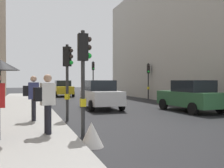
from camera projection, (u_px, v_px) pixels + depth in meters
The scene contains 13 objects.
ground_plane at pixel (203, 127), 9.60m from camera, with size 120.00×120.00×0.00m, color black.
sidewalk_kerb at pixel (20, 113), 13.24m from camera, with size 3.34×40.00×0.16m, color #A8A5A0.
building_facade_right at pixel (213, 40), 24.83m from camera, with size 12.00×25.01×11.32m, color #B2ADA3.
traffic_light_far_median at pixel (93, 72), 27.62m from camera, with size 0.25×0.43×3.82m.
traffic_light_near_left at pixel (84, 63), 8.08m from camera, with size 0.43×0.24×3.30m.
traffic_light_near_right at pixel (68, 68), 11.14m from camera, with size 0.44×0.38×3.30m.
traffic_light_mid_street at pixel (148, 74), 24.02m from camera, with size 0.32×0.45×3.36m.
car_yellow_taxi at pixel (63, 88), 28.87m from camera, with size 2.03×4.21×1.76m.
car_white_compact at pixel (100, 95), 16.10m from camera, with size 2.07×4.23×1.76m.
car_green_estate at pixel (191, 96), 14.58m from camera, with size 2.21×4.30×1.76m.
pedestrian_with_grey_backpack at pixel (32, 95), 10.19m from camera, with size 0.61×0.36×1.77m.
pedestrian_with_black_backpack at pixel (46, 100), 7.67m from camera, with size 0.64×0.39×1.77m.
warning_sign_triangle at pixel (92, 135), 6.78m from camera, with size 0.64×0.64×0.65m, color silver.
Camera 1 is at (-6.24, -8.02, 1.74)m, focal length 41.56 mm.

